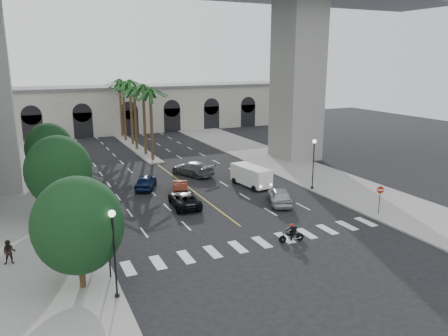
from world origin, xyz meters
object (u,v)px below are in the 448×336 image
Objects in this scene: car_a at (280,196)px; do_not_enter_sign at (380,194)px; lamp_post_right at (314,160)px; lamp_post_left_near at (114,247)px; car_b at (180,187)px; car_e at (146,182)px; cargo_van at (251,175)px; pedestrian_a at (93,233)px; car_d at (193,169)px; car_c at (184,199)px; lamp_post_left_far at (72,165)px; traffic_signal_far at (98,220)px; traffic_signal_near at (108,242)px; pedestrian_b at (9,252)px; motorcycle_rider at (292,234)px.

car_a is 1.77× the size of do_not_enter_sign.
do_not_enter_sign is at bearing -85.48° from lamp_post_right.
car_a is (17.29, 10.54, -2.42)m from lamp_post_left_near.
car_e is (-2.72, 3.12, 0.08)m from car_b.
cargo_van reaches higher than pedestrian_a.
car_d is (-9.22, 10.77, -2.40)m from lamp_post_right.
lamp_post_right is (22.80, 13.00, 0.00)m from lamp_post_left_near.
car_c is (-13.88, 0.60, -2.53)m from lamp_post_right.
lamp_post_left_far reaches higher than traffic_signal_far.
do_not_enter_sign reaches higher than pedestrian_a.
traffic_signal_near is 0.64× the size of car_d.
cargo_van is (17.56, 14.36, -1.30)m from traffic_signal_near.
traffic_signal_far is 0.87× the size of car_b.
traffic_signal_far is 5.88m from pedestrian_b.
lamp_post_right is 6.73m from cargo_van.
lamp_post_right reaches higher than car_c.
traffic_signal_far is at bearing -157.60° from cargo_van.
lamp_post_left_far is at bearing -11.89° from car_d.
lamp_post_right is at bearing 178.24° from car_b.
pedestrian_a reaches higher than car_d.
car_d is at bearing 52.02° from traffic_signal_far.
car_b is 0.92× the size of car_e.
motorcycle_rider is 21.14m from car_d.
car_c is at bearing 31.54° from pedestrian_b.
car_b is at bearing 48.61° from traffic_signal_far.
lamp_post_right is at bearing 24.82° from traffic_signal_near.
traffic_signal_near is 1.00× the size of traffic_signal_far.
do_not_enter_sign reaches higher than car_b.
motorcycle_rider is 14.84m from cargo_van.
traffic_signal_near is 25.23m from car_d.
car_d is at bearing 20.33° from pedestrian_a.
traffic_signal_near is at bearing -89.69° from lamp_post_left_far.
car_b is at bearing -20.92° from car_a.
do_not_enter_sign is at bearing -35.47° from lamp_post_left_far.
traffic_signal_far is 23.51m from do_not_enter_sign.
lamp_post_left_near is 3.20× the size of pedestrian_b.
car_b is 7.81m from cargo_van.
car_d is at bearing -102.96° from car_b.
car_a is at bearing 15.89° from pedestrian_b.
traffic_signal_far is 14.05m from motorcycle_rider.
motorcycle_rider is 1.21× the size of pedestrian_b.
pedestrian_b is (-5.55, -13.93, -2.23)m from lamp_post_left_far.
traffic_signal_far is 21.97m from car_d.
motorcycle_rider is at bearing 121.37° from car_b.
pedestrian_a is 5.50m from pedestrian_b.
car_a is at bearing 159.31° from car_e.
car_b is at bearing -18.85° from lamp_post_left_far.
car_d is (3.68, 6.15, 0.13)m from car_b.
pedestrian_b is (-5.65, 4.57, -1.52)m from traffic_signal_near.
pedestrian_a reaches higher than pedestrian_b.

